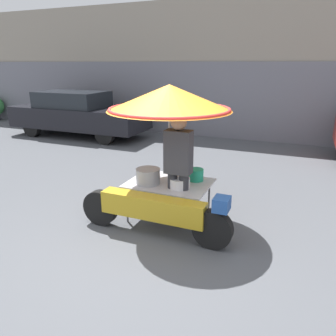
% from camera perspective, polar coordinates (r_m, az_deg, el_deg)
% --- Properties ---
extents(ground_plane, '(36.00, 36.00, 0.00)m').
position_cam_1_polar(ground_plane, '(4.57, -4.55, -13.37)').
color(ground_plane, '#4C4F54').
extents(shopfront_building, '(28.00, 2.06, 4.26)m').
position_cam_1_polar(shopfront_building, '(11.64, 14.30, 16.13)').
color(shopfront_building, gray).
rests_on(shopfront_building, ground).
extents(vendor_motorcycle_cart, '(2.29, 1.81, 2.07)m').
position_cam_1_polar(vendor_motorcycle_cart, '(4.75, -0.07, 8.55)').
color(vendor_motorcycle_cart, black).
rests_on(vendor_motorcycle_cart, ground).
extents(vendor_person, '(0.38, 0.23, 1.69)m').
position_cam_1_polar(vendor_person, '(4.72, 1.81, 0.49)').
color(vendor_person, '#2D2D33').
rests_on(vendor_person, ground).
extents(parked_car, '(4.60, 1.65, 1.47)m').
position_cam_1_polar(parked_car, '(11.41, -15.42, 9.14)').
color(parked_car, black).
rests_on(parked_car, ground).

